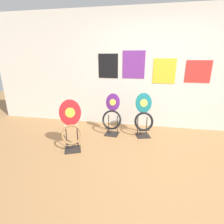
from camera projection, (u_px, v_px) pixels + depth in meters
name	position (u px, v px, depth m)	size (l,w,h in m)	color
ground_plane	(157.00, 178.00, 2.43)	(14.00, 14.00, 0.00)	#A37547
wall_back	(157.00, 71.00, 3.85)	(8.00, 0.07, 2.60)	silver
toilet_seat_display_teal_sax	(144.00, 118.00, 3.58)	(0.43, 0.35, 0.90)	black
toilet_seat_display_purple_note	(112.00, 117.00, 3.66)	(0.42, 0.30, 0.87)	black
toilet_seat_display_crimson_swirl	(71.00, 127.00, 3.03)	(0.42, 0.37, 0.91)	black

